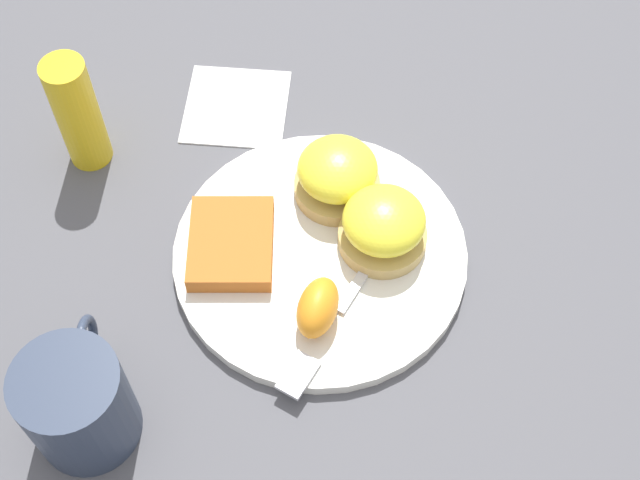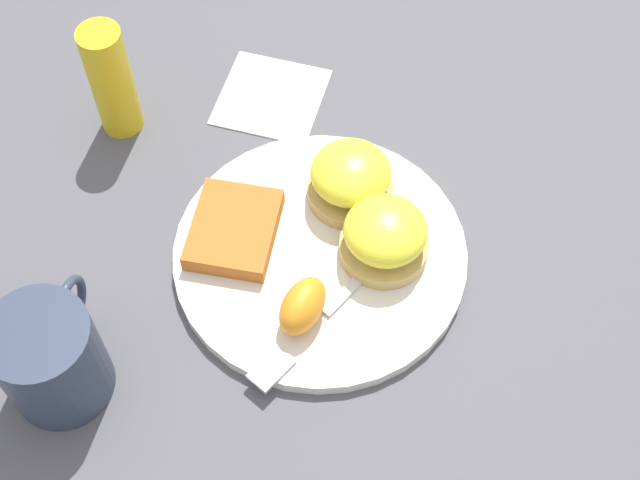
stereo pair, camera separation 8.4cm
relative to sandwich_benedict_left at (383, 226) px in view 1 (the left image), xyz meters
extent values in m
plane|color=#4C4C51|center=(-0.01, 0.06, -0.04)|extent=(1.10, 1.10, 0.00)
cylinder|color=silver|center=(-0.01, 0.06, -0.04)|extent=(0.28, 0.28, 0.01)
cylinder|color=tan|center=(0.00, 0.00, -0.02)|extent=(0.09, 0.09, 0.02)
ellipsoid|color=yellow|center=(0.00, 0.00, 0.01)|extent=(0.08, 0.08, 0.04)
cylinder|color=tan|center=(0.06, 0.04, -0.02)|extent=(0.09, 0.09, 0.02)
ellipsoid|color=yellow|center=(0.06, 0.04, 0.01)|extent=(0.08, 0.08, 0.04)
cube|color=#B86023|center=(-0.01, 0.14, -0.02)|extent=(0.10, 0.08, 0.02)
ellipsoid|color=orange|center=(-0.09, 0.06, -0.01)|extent=(0.07, 0.05, 0.04)
cube|color=silver|center=(-0.03, 0.01, -0.03)|extent=(0.10, 0.06, 0.00)
cube|color=silver|center=(-0.14, 0.08, -0.03)|extent=(0.05, 0.04, 0.00)
cylinder|color=#2D384C|center=(-0.19, 0.26, 0.01)|extent=(0.09, 0.09, 0.10)
torus|color=#2D384C|center=(-0.14, 0.26, 0.01)|extent=(0.05, 0.01, 0.05)
cube|color=white|center=(0.18, 0.16, -0.04)|extent=(0.12, 0.12, 0.00)
cylinder|color=gold|center=(0.11, 0.30, 0.02)|extent=(0.04, 0.04, 0.13)
camera|label=1|loc=(-0.46, 0.05, 0.71)|focal=50.00mm
camera|label=2|loc=(-0.45, -0.04, 0.71)|focal=50.00mm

